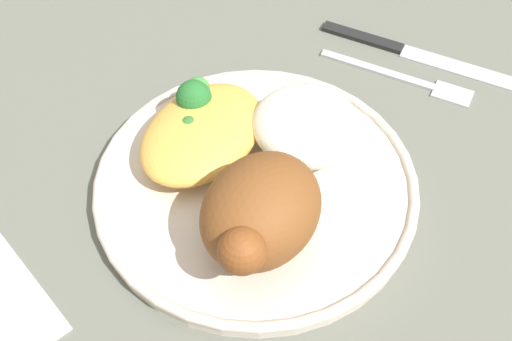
{
  "coord_description": "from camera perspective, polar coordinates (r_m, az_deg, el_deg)",
  "views": [
    {
      "loc": [
        0.26,
        0.17,
        0.41
      ],
      "look_at": [
        0.0,
        0.0,
        0.03
      ],
      "focal_mm": 46.09,
      "sensor_mm": 36.0,
      "label": 1
    }
  ],
  "objects": [
    {
      "name": "rice_pile",
      "position": [
        0.51,
        4.4,
        3.9
      ],
      "size": [
        0.08,
        0.09,
        0.04
      ],
      "primitive_type": "ellipsoid",
      "color": "white",
      "rests_on": "plate"
    },
    {
      "name": "plate",
      "position": [
        0.51,
        0.0,
        -1.25
      ],
      "size": [
        0.25,
        0.25,
        0.02
      ],
      "color": "beige",
      "rests_on": "ground_plane"
    },
    {
      "name": "mac_cheese_with_broccoli",
      "position": [
        0.52,
        -4.8,
        3.66
      ],
      "size": [
        0.12,
        0.08,
        0.04
      ],
      "color": "gold",
      "rests_on": "plate"
    },
    {
      "name": "roasted_chicken",
      "position": [
        0.44,
        0.35,
        -3.69
      ],
      "size": [
        0.1,
        0.08,
        0.07
      ],
      "color": "brown",
      "rests_on": "plate"
    },
    {
      "name": "knife",
      "position": [
        0.64,
        12.5,
        10.32
      ],
      "size": [
        0.04,
        0.19,
        0.01
      ],
      "color": "black",
      "rests_on": "ground_plane"
    },
    {
      "name": "fork",
      "position": [
        0.61,
        12.76,
        7.87
      ],
      "size": [
        0.03,
        0.14,
        0.01
      ],
      "color": "#B2B2B7",
      "rests_on": "ground_plane"
    },
    {
      "name": "ground_plane",
      "position": [
        0.52,
        0.0,
        -1.83
      ],
      "size": [
        2.0,
        2.0,
        0.0
      ],
      "primitive_type": "plane",
      "color": "#606358"
    }
  ]
}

